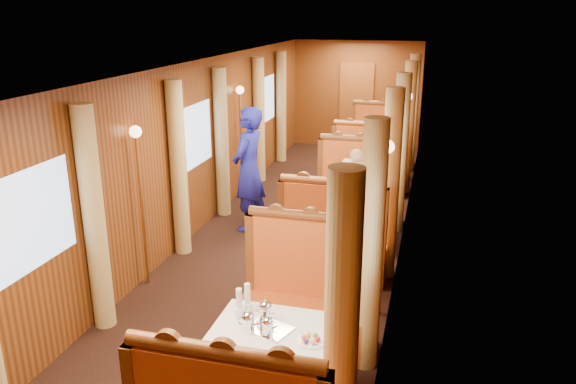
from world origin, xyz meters
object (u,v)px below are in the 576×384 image
(teapot_left, at_px, (248,325))
(banquette_mid_aft, at_px, (357,195))
(rose_vase_mid, at_px, (348,183))
(table_far, at_px, (375,159))
(steward, at_px, (249,169))
(table_near, at_px, (278,368))
(table_mid, at_px, (346,220))
(banquette_far_aft, at_px, (380,145))
(banquette_mid_fwd, at_px, (333,245))
(rose_vase_far, at_px, (375,131))
(banquette_far_fwd, at_px, (368,170))
(passenger, at_px, (355,180))
(fruit_plate, at_px, (311,340))
(teapot_right, at_px, (267,329))
(teapot_back, at_px, (265,314))
(banquette_near_aft, at_px, (306,303))
(tea_tray, at_px, (269,329))

(teapot_left, bearing_deg, banquette_mid_aft, 96.79)
(banquette_mid_aft, distance_m, rose_vase_mid, 1.14)
(table_far, height_order, steward, steward)
(table_near, relative_size, banquette_mid_aft, 0.78)
(table_near, height_order, teapot_left, teapot_left)
(table_mid, height_order, banquette_far_aft, banquette_far_aft)
(banquette_mid_aft, height_order, teapot_left, banquette_mid_aft)
(banquette_mid_fwd, bearing_deg, teapot_left, -94.70)
(table_mid, height_order, table_far, same)
(banquette_mid_fwd, distance_m, steward, 2.06)
(table_near, relative_size, banquette_mid_fwd, 0.78)
(table_near, bearing_deg, rose_vase_far, 90.21)
(banquette_far_fwd, bearing_deg, table_far, 90.00)
(table_mid, distance_m, passenger, 0.86)
(banquette_mid_aft, distance_m, banquette_far_fwd, 1.47)
(banquette_far_aft, distance_m, fruit_plate, 8.15)
(table_far, distance_m, banquette_far_fwd, 1.02)
(banquette_mid_aft, height_order, teapot_right, banquette_mid_aft)
(teapot_back, distance_m, rose_vase_mid, 3.42)
(fruit_plate, bearing_deg, teapot_back, 154.53)
(fruit_plate, bearing_deg, banquette_far_aft, 92.10)
(banquette_near_aft, xyz_separation_m, banquette_mid_aft, (0.00, 3.50, 0.00))
(banquette_near_aft, bearing_deg, teapot_right, -92.60)
(rose_vase_far, bearing_deg, banquette_near_aft, -89.76)
(fruit_plate, bearing_deg, passenger, 93.88)
(banquette_mid_aft, relative_size, fruit_plate, 6.18)
(banquette_near_aft, height_order, teapot_right, banquette_near_aft)
(table_mid, bearing_deg, table_far, 90.00)
(banquette_mid_fwd, xyz_separation_m, teapot_right, (-0.05, -2.61, 0.39))
(banquette_mid_aft, distance_m, passenger, 0.40)
(table_mid, bearing_deg, teapot_left, -93.38)
(banquette_mid_fwd, distance_m, teapot_back, 2.44)
(banquette_far_fwd, distance_m, rose_vase_far, 1.14)
(passenger, bearing_deg, tea_tray, -90.89)
(teapot_back, bearing_deg, tea_tray, -41.21)
(banquette_far_fwd, xyz_separation_m, passenger, (-0.00, -1.71, 0.32))
(table_far, distance_m, banquette_far_aft, 1.02)
(teapot_back, height_order, fruit_plate, teapot_back)
(table_near, height_order, steward, steward)
(banquette_near_aft, relative_size, table_far, 1.28)
(fruit_plate, distance_m, rose_vase_far, 7.14)
(table_far, distance_m, teapot_left, 7.13)
(banquette_mid_fwd, height_order, tea_tray, banquette_mid_fwd)
(banquette_mid_aft, relative_size, teapot_back, 7.69)
(table_near, height_order, banquette_near_aft, banquette_near_aft)
(banquette_far_fwd, relative_size, teapot_left, 7.84)
(table_far, xyz_separation_m, teapot_back, (-0.13, -6.92, 0.45))
(table_far, height_order, passenger, passenger)
(banquette_mid_fwd, xyz_separation_m, passenger, (-0.00, 1.79, 0.32))
(banquette_near_aft, xyz_separation_m, teapot_left, (-0.21, -1.13, 0.40))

